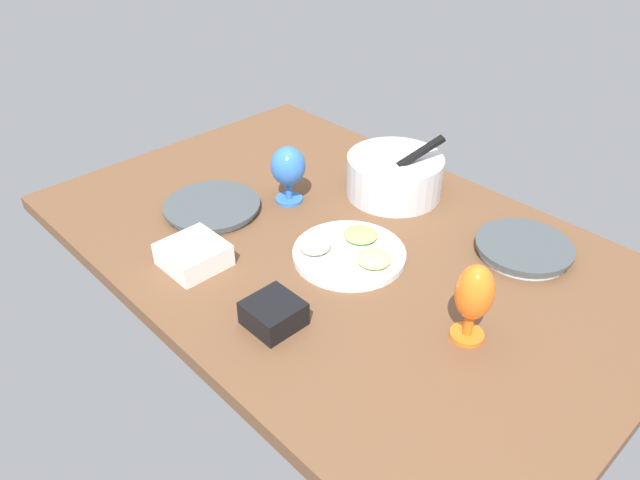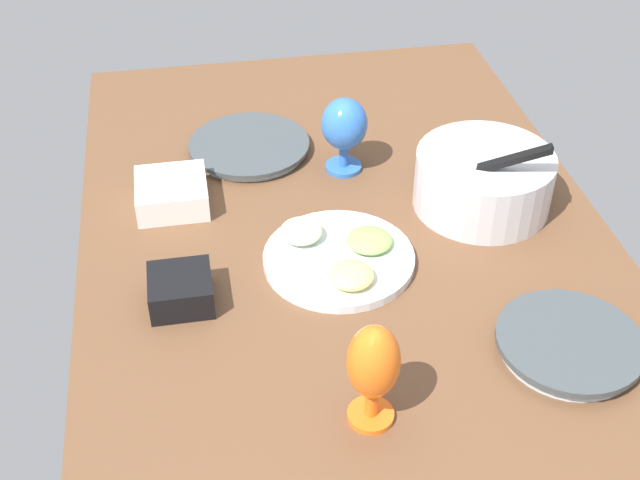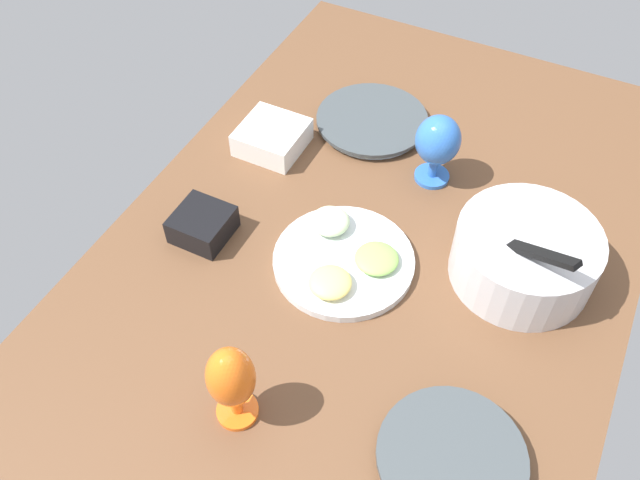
{
  "view_description": "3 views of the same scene",
  "coord_description": "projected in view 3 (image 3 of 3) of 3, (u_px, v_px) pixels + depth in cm",
  "views": [
    {
      "loc": [
        92.21,
        -94.05,
        91.08
      ],
      "look_at": [
        1.39,
        -7.73,
        4.38
      ],
      "focal_mm": 34.09,
      "sensor_mm": 36.0,
      "label": 1
    },
    {
      "loc": [
        127.09,
        -28.36,
        101.98
      ],
      "look_at": [
        5.41,
        -6.49,
        4.38
      ],
      "focal_mm": 47.23,
      "sensor_mm": 36.0,
      "label": 2
    },
    {
      "loc": [
        84.85,
        30.22,
        107.5
      ],
      "look_at": [
        7.17,
        -8.66,
        4.38
      ],
      "focal_mm": 37.74,
      "sensor_mm": 36.0,
      "label": 3
    }
  ],
  "objects": [
    {
      "name": "square_bowl_black",
      "position": [
        202.0,
        223.0,
        1.39
      ],
      "size": [
        11.18,
        11.18,
        5.8
      ],
      "color": "black",
      "rests_on": "ground_plane"
    },
    {
      "name": "mixing_bowl",
      "position": [
        525.0,
        254.0,
        1.3
      ],
      "size": [
        27.89,
        27.89,
        18.81
      ],
      "color": "silver",
      "rests_on": "ground_plane"
    },
    {
      "name": "square_bowl_white",
      "position": [
        272.0,
        136.0,
        1.57
      ],
      "size": [
        14.41,
        14.41,
        5.84
      ],
      "color": "white",
      "rests_on": "ground_plane"
    },
    {
      "name": "fruit_platter",
      "position": [
        344.0,
        258.0,
        1.35
      ],
      "size": [
        28.67,
        28.67,
        5.36
      ],
      "color": "silver",
      "rests_on": "ground_plane"
    },
    {
      "name": "ground_plane",
      "position": [
        372.0,
        250.0,
        1.41
      ],
      "size": [
        160.0,
        104.0,
        4.0
      ],
      "primitive_type": "cube",
      "color": "brown"
    },
    {
      "name": "dinner_plate_left",
      "position": [
        372.0,
        121.0,
        1.63
      ],
      "size": [
        27.14,
        27.14,
        2.4
      ],
      "color": "silver",
      "rests_on": "ground_plane"
    },
    {
      "name": "hurricane_glass_blue",
      "position": [
        438.0,
        142.0,
        1.44
      ],
      "size": [
        9.89,
        9.89,
        17.03
      ],
      "color": "blue",
      "rests_on": "ground_plane"
    },
    {
      "name": "hurricane_glass_orange",
      "position": [
        231.0,
        380.0,
        1.07
      ],
      "size": [
        8.06,
        8.06,
        18.77
      ],
      "color": "orange",
      "rests_on": "ground_plane"
    },
    {
      "name": "dinner_plate_right",
      "position": [
        451.0,
        458.0,
        1.09
      ],
      "size": [
        24.51,
        24.51,
        3.06
      ],
      "color": "silver",
      "rests_on": "ground_plane"
    }
  ]
}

